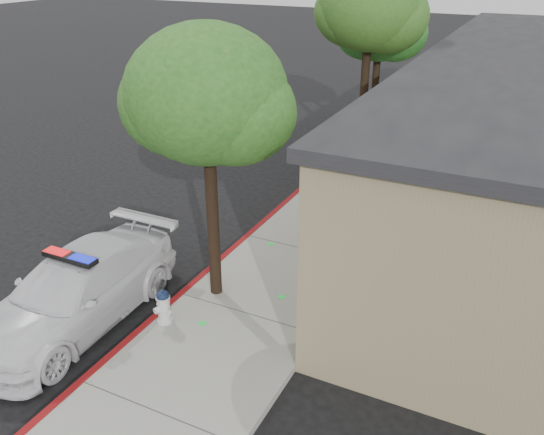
{
  "coord_description": "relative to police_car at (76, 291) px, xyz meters",
  "views": [
    {
      "loc": [
        6.3,
        -8.26,
        6.9
      ],
      "look_at": [
        1.27,
        1.98,
        1.37
      ],
      "focal_mm": 37.19,
      "sensor_mm": 36.0,
      "label": 1
    }
  ],
  "objects": [
    {
      "name": "street_tree_mid",
      "position": [
        2.07,
        11.8,
        4.3
      ],
      "size": [
        3.65,
        3.38,
        6.45
      ],
      "rotation": [
        0.0,
        0.0,
        -0.26
      ],
      "color": "black",
      "rests_on": "sidewalk"
    },
    {
      "name": "ground",
      "position": [
        1.35,
        1.52,
        -0.71
      ],
      "size": [
        120.0,
        120.0,
        0.0
      ],
      "primitive_type": "plane",
      "color": "black",
      "rests_on": "ground"
    },
    {
      "name": "red_curb",
      "position": [
        1.41,
        4.52,
        -0.63
      ],
      "size": [
        0.14,
        60.0,
        0.16
      ],
      "primitive_type": "cube",
      "color": "maroon",
      "rests_on": "ground"
    },
    {
      "name": "fire_hydrant",
      "position": [
        1.7,
        0.56,
        -0.2
      ],
      "size": [
        0.42,
        0.37,
        0.73
      ],
      "rotation": [
        0.0,
        0.0,
        -0.39
      ],
      "color": "silver",
      "rests_on": "sidewalk"
    },
    {
      "name": "street_tree_far",
      "position": [
        2.08,
        13.05,
        3.62
      ],
      "size": [
        3.12,
        2.94,
        5.56
      ],
      "rotation": [
        0.0,
        0.0,
        -0.06
      ],
      "color": "black",
      "rests_on": "sidewalk"
    },
    {
      "name": "sidewalk",
      "position": [
        2.95,
        4.52,
        -0.64
      ],
      "size": [
        3.2,
        60.0,
        0.15
      ],
      "primitive_type": "cube",
      "color": "gray",
      "rests_on": "ground"
    },
    {
      "name": "street_tree_near",
      "position": [
        2.06,
        1.93,
        3.6
      ],
      "size": [
        3.35,
        3.05,
        5.58
      ],
      "rotation": [
        0.0,
        0.0,
        -0.41
      ],
      "color": "black",
      "rests_on": "sidewalk"
    },
    {
      "name": "police_car",
      "position": [
        0.0,
        0.0,
        0.0
      ],
      "size": [
        2.04,
        4.92,
        1.54
      ],
      "rotation": [
        0.0,
        0.0,
        0.01
      ],
      "color": "white",
      "rests_on": "ground"
    }
  ]
}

